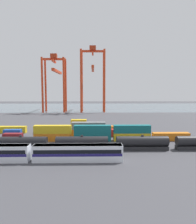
# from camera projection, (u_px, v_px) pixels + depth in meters

# --- Properties ---
(ground_plane) EXTENTS (420.00, 420.00, 0.00)m
(ground_plane) POSITION_uv_depth(u_px,v_px,m) (69.00, 122.00, 110.21)
(ground_plane) COLOR #424247
(harbour_water) EXTENTS (400.00, 110.00, 0.01)m
(harbour_water) POSITION_uv_depth(u_px,v_px,m) (81.00, 107.00, 213.19)
(harbour_water) COLOR slate
(harbour_water) RESTS_ON ground_plane
(passenger_train) EXTENTS (42.81, 3.14, 3.90)m
(passenger_train) POSITION_uv_depth(u_px,v_px,m) (31.00, 152.00, 49.86)
(passenger_train) COLOR silver
(passenger_train) RESTS_ON ground_plane
(freight_tank_row) EXTENTS (64.98, 2.77, 4.23)m
(freight_tank_row) POSITION_uv_depth(u_px,v_px,m) (112.00, 143.00, 59.33)
(freight_tank_row) COLOR #232326
(freight_tank_row) RESTS_ON ground_plane
(shipping_container_1) EXTENTS (6.04, 2.44, 2.60)m
(shipping_container_1) POSITION_uv_depth(u_px,v_px,m) (13.00, 137.00, 69.69)
(shipping_container_1) COLOR maroon
(shipping_container_1) RESTS_ON ground_plane
(shipping_container_2) EXTENTS (12.10, 2.44, 2.60)m
(shipping_container_2) POSITION_uv_depth(u_px,v_px,m) (53.00, 137.00, 69.94)
(shipping_container_2) COLOR orange
(shipping_container_2) RESTS_ON ground_plane
(shipping_container_3) EXTENTS (12.10, 2.44, 2.60)m
(shipping_container_3) POSITION_uv_depth(u_px,v_px,m) (53.00, 129.00, 69.68)
(shipping_container_3) COLOR gold
(shipping_container_3) RESTS_ON shipping_container_2
(shipping_container_4) EXTENTS (12.10, 2.44, 2.60)m
(shipping_container_4) POSITION_uv_depth(u_px,v_px,m) (93.00, 137.00, 70.20)
(shipping_container_4) COLOR #146066
(shipping_container_4) RESTS_ON ground_plane
(shipping_container_5) EXTENTS (12.10, 2.44, 2.60)m
(shipping_container_5) POSITION_uv_depth(u_px,v_px,m) (92.00, 129.00, 69.93)
(shipping_container_5) COLOR #146066
(shipping_container_5) RESTS_ON shipping_container_4
(shipping_container_6) EXTENTS (12.10, 2.44, 2.60)m
(shipping_container_6) POSITION_uv_depth(u_px,v_px,m) (132.00, 137.00, 70.45)
(shipping_container_6) COLOR gold
(shipping_container_6) RESTS_ON ground_plane
(shipping_container_7) EXTENTS (12.10, 2.44, 2.60)m
(shipping_container_7) POSITION_uv_depth(u_px,v_px,m) (132.00, 129.00, 70.19)
(shipping_container_7) COLOR #146066
(shipping_container_7) RESTS_ON shipping_container_6
(shipping_container_8) EXTENTS (12.10, 2.44, 2.60)m
(shipping_container_8) POSITION_uv_depth(u_px,v_px,m) (171.00, 137.00, 70.71)
(shipping_container_8) COLOR orange
(shipping_container_8) RESTS_ON ground_plane
(shipping_container_10) EXTENTS (6.04, 2.44, 2.60)m
(shipping_container_10) POSITION_uv_depth(u_px,v_px,m) (13.00, 133.00, 76.50)
(shipping_container_10) COLOR #1C4299
(shipping_container_10) RESTS_ON ground_plane
(shipping_container_11) EXTENTS (6.04, 2.44, 2.60)m
(shipping_container_11) POSITION_uv_depth(u_px,v_px,m) (51.00, 133.00, 76.76)
(shipping_container_11) COLOR maroon
(shipping_container_11) RESTS_ON ground_plane
(shipping_container_12) EXTENTS (12.10, 2.44, 2.60)m
(shipping_container_12) POSITION_uv_depth(u_px,v_px,m) (89.00, 133.00, 77.03)
(shipping_container_12) COLOR orange
(shipping_container_12) RESTS_ON ground_plane
(shipping_container_13) EXTENTS (12.10, 2.44, 2.60)m
(shipping_container_13) POSITION_uv_depth(u_px,v_px,m) (89.00, 126.00, 76.77)
(shipping_container_13) COLOR slate
(shipping_container_13) RESTS_ON shipping_container_12
(shipping_container_14) EXTENTS (12.10, 2.44, 2.60)m
(shipping_container_14) POSITION_uv_depth(u_px,v_px,m) (126.00, 133.00, 77.30)
(shipping_container_14) COLOR #AD211C
(shipping_container_14) RESTS_ON ground_plane
(shipping_container_16) EXTENTS (12.10, 2.44, 2.60)m
(shipping_container_16) POSITION_uv_depth(u_px,v_px,m) (11.00, 130.00, 83.29)
(shipping_container_16) COLOR gold
(shipping_container_16) RESTS_ON ground_plane
(shipping_container_17) EXTENTS (6.04, 2.44, 2.60)m
(shipping_container_17) POSITION_uv_depth(u_px,v_px,m) (45.00, 129.00, 83.55)
(shipping_container_17) COLOR #AD211C
(shipping_container_17) RESTS_ON ground_plane
(shipping_container_18) EXTENTS (6.04, 2.44, 2.60)m
(shipping_container_18) POSITION_uv_depth(u_px,v_px,m) (79.00, 129.00, 83.81)
(shipping_container_18) COLOR #146066
(shipping_container_18) RESTS_ON ground_plane
(shipping_container_19) EXTENTS (6.04, 2.44, 2.60)m
(shipping_container_19) POSITION_uv_depth(u_px,v_px,m) (79.00, 123.00, 83.55)
(shipping_container_19) COLOR gold
(shipping_container_19) RESTS_ON shipping_container_18
(shipping_container_20) EXTENTS (6.04, 2.44, 2.60)m
(shipping_container_20) POSITION_uv_depth(u_px,v_px,m) (113.00, 129.00, 84.07)
(shipping_container_20) COLOR orange
(shipping_container_20) RESTS_ON ground_plane
(gantry_crane_west) EXTENTS (17.58, 38.92, 44.17)m
(gantry_crane_west) POSITION_uv_depth(u_px,v_px,m) (55.00, 77.00, 166.31)
(gantry_crane_west) COLOR red
(gantry_crane_west) RESTS_ON ground_plane
(gantry_crane_central) EXTENTS (19.01, 39.09, 50.17)m
(gantry_crane_central) POSITION_uv_depth(u_px,v_px,m) (93.00, 73.00, 166.40)
(gantry_crane_central) COLOR red
(gantry_crane_central) RESTS_ON ground_plane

